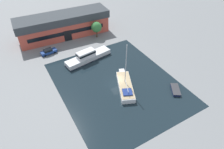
{
  "coord_description": "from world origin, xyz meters",
  "views": [
    {
      "loc": [
        -18.97,
        -30.38,
        32.82
      ],
      "look_at": [
        0.0,
        2.44,
        1.0
      ],
      "focal_mm": 32.0,
      "sensor_mm": 36.0,
      "label": 1
    }
  ],
  "objects_px": {
    "parked_car": "(49,51)",
    "warehouse_building": "(64,25)",
    "quay_tree_near_building": "(96,27)",
    "motor_cruiser": "(88,57)",
    "small_dinghy": "(175,90)",
    "sailboat_moored": "(125,86)"
  },
  "relations": [
    {
      "from": "warehouse_building",
      "to": "small_dinghy",
      "type": "distance_m",
      "value": 40.32
    },
    {
      "from": "warehouse_building",
      "to": "motor_cruiser",
      "type": "bearing_deg",
      "value": -84.0
    },
    {
      "from": "parked_car",
      "to": "small_dinghy",
      "type": "bearing_deg",
      "value": 29.91
    },
    {
      "from": "warehouse_building",
      "to": "quay_tree_near_building",
      "type": "bearing_deg",
      "value": -32.04
    },
    {
      "from": "sailboat_moored",
      "to": "small_dinghy",
      "type": "height_order",
      "value": "sailboat_moored"
    },
    {
      "from": "sailboat_moored",
      "to": "motor_cruiser",
      "type": "height_order",
      "value": "sailboat_moored"
    },
    {
      "from": "motor_cruiser",
      "to": "small_dinghy",
      "type": "bearing_deg",
      "value": -158.41
    },
    {
      "from": "sailboat_moored",
      "to": "quay_tree_near_building",
      "type": "bearing_deg",
      "value": 101.93
    },
    {
      "from": "quay_tree_near_building",
      "to": "small_dinghy",
      "type": "relative_size",
      "value": 1.22
    },
    {
      "from": "warehouse_building",
      "to": "motor_cruiser",
      "type": "xyz_separation_m",
      "value": [
        0.69,
        -16.57,
        -2.62
      ]
    },
    {
      "from": "motor_cruiser",
      "to": "small_dinghy",
      "type": "distance_m",
      "value": 24.77
    },
    {
      "from": "warehouse_building",
      "to": "quay_tree_near_building",
      "type": "distance_m",
      "value": 10.71
    },
    {
      "from": "quay_tree_near_building",
      "to": "parked_car",
      "type": "height_order",
      "value": "quay_tree_near_building"
    },
    {
      "from": "warehouse_building",
      "to": "parked_car",
      "type": "distance_m",
      "value": 11.65
    },
    {
      "from": "quay_tree_near_building",
      "to": "parked_car",
      "type": "bearing_deg",
      "value": -173.72
    },
    {
      "from": "parked_car",
      "to": "sailboat_moored",
      "type": "height_order",
      "value": "sailboat_moored"
    },
    {
      "from": "quay_tree_near_building",
      "to": "parked_car",
      "type": "distance_m",
      "value": 16.9
    },
    {
      "from": "parked_car",
      "to": "small_dinghy",
      "type": "relative_size",
      "value": 1.09
    },
    {
      "from": "parked_car",
      "to": "small_dinghy",
      "type": "distance_m",
      "value": 36.55
    },
    {
      "from": "parked_car",
      "to": "motor_cruiser",
      "type": "relative_size",
      "value": 0.34
    },
    {
      "from": "parked_car",
      "to": "warehouse_building",
      "type": "bearing_deg",
      "value": 130.48
    },
    {
      "from": "quay_tree_near_building",
      "to": "sailboat_moored",
      "type": "xyz_separation_m",
      "value": [
        -5.2,
        -25.08,
        -2.82
      ]
    }
  ]
}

